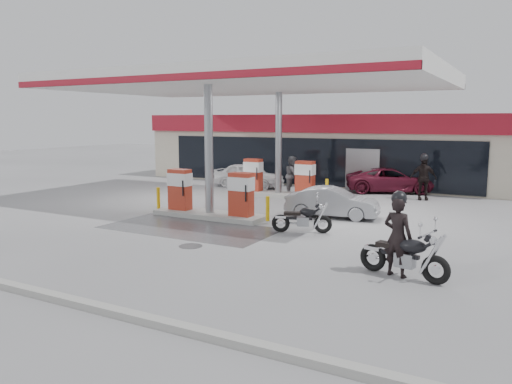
# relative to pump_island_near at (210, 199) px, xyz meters

# --- Properties ---
(ground) EXTENTS (90.00, 90.00, 0.00)m
(ground) POSITION_rel_pump_island_near_xyz_m (0.00, -2.00, -0.71)
(ground) COLOR gray
(ground) RESTS_ON ground
(wet_patch) EXTENTS (6.00, 3.00, 0.00)m
(wet_patch) POSITION_rel_pump_island_near_xyz_m (0.50, -2.00, -0.71)
(wet_patch) COLOR #4C4C4F
(wet_patch) RESTS_ON ground
(drain_cover) EXTENTS (0.70, 0.70, 0.01)m
(drain_cover) POSITION_rel_pump_island_near_xyz_m (2.00, -4.00, -0.71)
(drain_cover) COLOR #38383A
(drain_cover) RESTS_ON ground
(store_building) EXTENTS (22.00, 8.22, 4.00)m
(store_building) POSITION_rel_pump_island_near_xyz_m (0.01, 13.94, 1.30)
(store_building) COLOR beige
(store_building) RESTS_ON ground
(canopy) EXTENTS (16.00, 10.02, 5.51)m
(canopy) POSITION_rel_pump_island_near_xyz_m (0.00, 3.00, 4.56)
(canopy) COLOR silver
(canopy) RESTS_ON ground
(pump_island_near) EXTENTS (5.14, 1.30, 1.78)m
(pump_island_near) POSITION_rel_pump_island_near_xyz_m (0.00, 0.00, 0.00)
(pump_island_near) COLOR #9E9E99
(pump_island_near) RESTS_ON ground
(pump_island_far) EXTENTS (5.14, 1.30, 1.78)m
(pump_island_far) POSITION_rel_pump_island_near_xyz_m (0.00, 6.00, 0.00)
(pump_island_far) COLOR #9E9E99
(pump_island_far) RESTS_ON ground
(main_motorcycle) EXTENTS (2.23, 0.97, 1.16)m
(main_motorcycle) POSITION_rel_pump_island_near_xyz_m (8.20, -4.01, -0.20)
(main_motorcycle) COLOR black
(main_motorcycle) RESTS_ON ground
(biker_main) EXTENTS (0.80, 0.62, 1.93)m
(biker_main) POSITION_rel_pump_island_near_xyz_m (8.00, -3.97, 0.25)
(biker_main) COLOR black
(biker_main) RESTS_ON ground
(parked_motorcycle) EXTENTS (1.90, 0.98, 1.02)m
(parked_motorcycle) POSITION_rel_pump_island_near_xyz_m (4.21, -0.78, -0.26)
(parked_motorcycle) COLOR black
(parked_motorcycle) RESTS_ON ground
(sedan_white) EXTENTS (4.02, 1.81, 1.34)m
(sedan_white) POSITION_rel_pump_island_near_xyz_m (-2.90, 8.20, -0.04)
(sedan_white) COLOR silver
(sedan_white) RESTS_ON ground
(attendant) EXTENTS (0.98, 1.11, 1.91)m
(attendant) POSITION_rel_pump_island_near_xyz_m (0.30, 7.00, 0.25)
(attendant) COLOR #5A5A5F
(attendant) RESTS_ON ground
(hatchback_silver) EXTENTS (3.65, 1.73, 1.16)m
(hatchback_silver) POSITION_rel_pump_island_near_xyz_m (4.14, 2.20, -0.13)
(hatchback_silver) COLOR gray
(hatchback_silver) RESTS_ON ground
(parked_car_left) EXTENTS (4.78, 2.67, 1.31)m
(parked_car_left) POSITION_rel_pump_island_near_xyz_m (-4.50, 12.00, -0.06)
(parked_car_left) COLOR black
(parked_car_left) RESTS_ON ground
(parked_car_right) EXTENTS (5.01, 3.74, 1.26)m
(parked_car_right) POSITION_rel_pump_island_near_xyz_m (4.50, 10.00, -0.08)
(parked_car_right) COLOR #5A1325
(parked_car_right) RESTS_ON ground
(biker_walking) EXTENTS (1.28, 0.87, 2.02)m
(biker_walking) POSITION_rel_pump_island_near_xyz_m (6.39, 8.20, 0.30)
(biker_walking) COLOR black
(biker_walking) RESTS_ON ground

